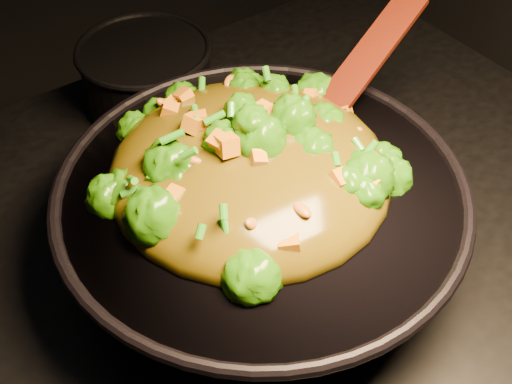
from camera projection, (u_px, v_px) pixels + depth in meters
wok at (261, 225)px, 0.76m from camera, size 0.59×0.59×0.13m
stir_fry at (250, 138)px, 0.69m from camera, size 0.39×0.39×0.11m
spatula at (354, 76)px, 0.78m from camera, size 0.26×0.11×0.11m
back_pot at (148, 77)px, 0.98m from camera, size 0.23×0.23×0.11m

